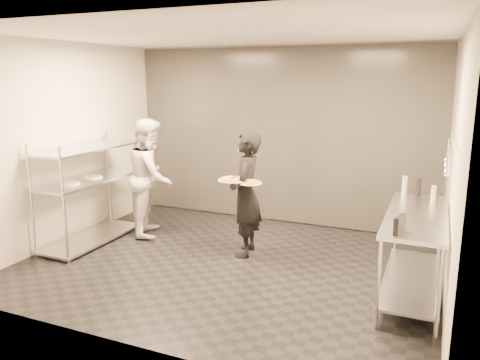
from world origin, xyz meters
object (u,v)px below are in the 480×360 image
at_px(pizza_plate_near, 232,179).
at_px(bottle_clear, 433,194).
at_px(salad_plate, 247,149).
at_px(prep_counter, 415,240).
at_px(bottle_green, 405,185).
at_px(pizza_plate_far, 250,182).
at_px(bottle_dark, 418,187).
at_px(chef, 151,177).
at_px(pass_rack, 89,189).
at_px(pos_monitor, 400,224).
at_px(waiter, 246,194).

bearing_deg(pizza_plate_near, bottle_clear, 8.91).
relative_size(pizza_plate_near, salad_plate, 1.34).
height_order(prep_counter, bottle_green, bottle_green).
distance_m(pizza_plate_far, bottle_green, 1.88).
height_order(prep_counter, pizza_plate_near, pizza_plate_near).
xyz_separation_m(pizza_plate_near, bottle_dark, (2.17, 0.60, -0.03)).
bearing_deg(bottle_dark, pizza_plate_near, -164.68).
xyz_separation_m(pizza_plate_near, pizza_plate_far, (0.23, 0.03, -0.02)).
distance_m(prep_counter, bottle_green, 0.92).
distance_m(chef, pizza_plate_near, 1.60).
relative_size(pass_rack, chef, 0.92).
xyz_separation_m(pass_rack, pos_monitor, (4.21, -0.72, 0.23)).
bearing_deg(bottle_clear, waiter, -175.92).
height_order(waiter, chef, chef).
bearing_deg(waiter, pass_rack, -90.87).
bearing_deg(pizza_plate_far, prep_counter, -6.75).
xyz_separation_m(waiter, pos_monitor, (1.99, -1.13, 0.18)).
bearing_deg(salad_plate, waiter, -70.41).
bearing_deg(pizza_plate_near, pos_monitor, -23.90).
bearing_deg(bottle_clear, bottle_dark, 127.04).
relative_size(pizza_plate_near, pizza_plate_far, 1.22).
distance_m(prep_counter, chef, 3.80).
height_order(waiter, pizza_plate_near, waiter).
relative_size(prep_counter, bottle_dark, 8.38).
relative_size(pizza_plate_near, pos_monitor, 1.59).
xyz_separation_m(prep_counter, bottle_clear, (0.14, 0.57, 0.39)).
relative_size(pass_rack, bottle_green, 7.05).
bearing_deg(pizza_plate_near, waiter, 64.04).
relative_size(chef, bottle_dark, 8.06).
bearing_deg(bottle_dark, chef, -177.90).
distance_m(waiter, pizza_plate_near, 0.33).
bearing_deg(prep_counter, waiter, 168.92).
xyz_separation_m(pos_monitor, bottle_dark, (0.09, 1.52, 0.03)).
relative_size(chef, bottle_green, 7.63).
relative_size(waiter, salad_plate, 6.20).
bearing_deg(prep_counter, bottle_dark, 92.28).
height_order(chef, salad_plate, chef).
xyz_separation_m(pass_rack, pizza_plate_far, (2.35, 0.24, 0.26)).
distance_m(prep_counter, waiter, 2.15).
relative_size(pass_rack, waiter, 0.97).
height_order(bottle_clear, bottle_dark, bottle_dark).
distance_m(prep_counter, pizza_plate_near, 2.26).
relative_size(chef, pizza_plate_near, 4.86).
xyz_separation_m(pass_rack, bottle_dark, (4.30, 0.80, 0.26)).
bearing_deg(salad_plate, chef, -176.51).
xyz_separation_m(chef, bottle_dark, (3.70, 0.14, 0.16)).
height_order(pizza_plate_far, bottle_dark, bottle_dark).
xyz_separation_m(pass_rack, prep_counter, (4.33, 0.00, -0.14)).
distance_m(pizza_plate_far, bottle_dark, 2.03).
bearing_deg(pizza_plate_near, bottle_dark, 15.32).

